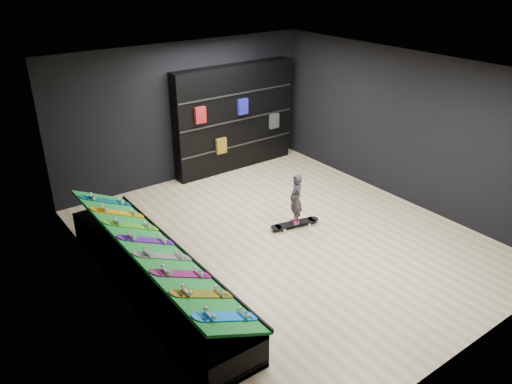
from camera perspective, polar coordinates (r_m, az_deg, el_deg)
floor at (r=8.98m, az=3.34°, el=-5.39°), size 6.00×7.00×0.01m
ceiling at (r=7.87m, az=3.91°, el=13.69°), size 6.00×7.00×0.01m
wall_back at (r=11.06m, az=-8.16°, el=8.99°), size 6.00×0.02×3.00m
wall_front at (r=6.33m, az=24.35°, el=-6.44°), size 6.00×0.02×3.00m
wall_left at (r=6.94m, az=-15.86°, el=-2.14°), size 0.02×7.00×3.00m
wall_right at (r=10.38m, az=16.57°, el=7.07°), size 0.02×7.00×3.00m
display_rack at (r=7.72m, az=-11.62°, el=-9.48°), size 0.90×4.50×0.50m
turf_ramp at (r=7.48m, az=-11.59°, el=-6.47°), size 0.92×4.50×0.46m
back_shelving at (r=11.57m, az=-2.54°, el=8.45°), size 3.02×0.35×2.41m
floor_skateboard at (r=9.35m, az=4.46°, el=-3.75°), size 1.00×0.43×0.09m
child at (r=9.19m, az=4.53°, el=-1.92°), size 0.22×0.26×0.58m
display_board_0 at (r=6.09m, az=-3.47°, el=-14.04°), size 0.93×0.22×0.50m
display_board_1 at (r=6.46m, az=-6.16°, el=-11.50°), size 0.93×0.22×0.50m
display_board_2 at (r=6.85m, az=-8.51°, el=-9.23°), size 0.93×0.22×0.50m
display_board_3 at (r=7.26m, az=-10.58°, el=-7.19°), size 0.93×0.22×0.50m
display_board_4 at (r=7.69m, az=-12.40°, el=-5.37°), size 0.93×0.22×0.50m
display_board_5 at (r=8.13m, az=-14.02°, el=-3.74°), size 0.93×0.22×0.50m
display_board_6 at (r=8.58m, az=-15.47°, el=-2.28°), size 0.93×0.22×0.50m
display_board_7 at (r=9.04m, az=-16.77°, el=-0.97°), size 0.93×0.22×0.50m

